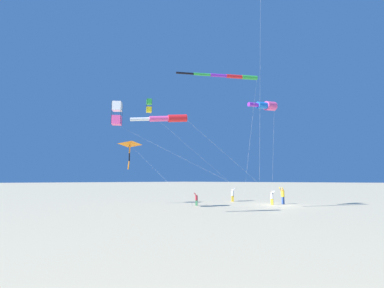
{
  "coord_description": "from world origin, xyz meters",
  "views": [
    {
      "loc": [
        -26.4,
        -12.57,
        2.53
      ],
      "look_at": [
        -9.0,
        3.41,
        5.73
      ],
      "focal_mm": 25.06,
      "sensor_mm": 36.0,
      "label": 1
    }
  ],
  "objects_px": {
    "person_adult_flyer": "(283,195)",
    "person_child_green_jacket": "(272,197)",
    "kite_box_black_fish_shape": "(149,106)",
    "kite_windsock_long_streamer_left": "(168,119)",
    "kite_box_purple_drifting": "(117,113)",
    "kite_windsock_white_trailing": "(266,106)",
    "kite_windsock_orange_high_right": "(230,76)",
    "person_child_grey_jacket": "(233,194)",
    "person_bystander_far": "(196,199)",
    "kite_delta_yellow_midlevel": "(130,144)"
  },
  "relations": [
    {
      "from": "kite_windsock_long_streamer_left",
      "to": "kite_windsock_orange_high_right",
      "type": "relative_size",
      "value": 1.41
    },
    {
      "from": "kite_windsock_long_streamer_left",
      "to": "kite_windsock_orange_high_right",
      "type": "bearing_deg",
      "value": -17.56
    },
    {
      "from": "person_child_green_jacket",
      "to": "person_adult_flyer",
      "type": "bearing_deg",
      "value": -16.69
    },
    {
      "from": "kite_box_black_fish_shape",
      "to": "person_bystander_far",
      "type": "bearing_deg",
      "value": -61.34
    },
    {
      "from": "kite_windsock_orange_high_right",
      "to": "kite_windsock_white_trailing",
      "type": "bearing_deg",
      "value": -12.52
    },
    {
      "from": "person_child_grey_jacket",
      "to": "person_bystander_far",
      "type": "distance_m",
      "value": 6.77
    },
    {
      "from": "kite_delta_yellow_midlevel",
      "to": "kite_windsock_orange_high_right",
      "type": "distance_m",
      "value": 12.95
    },
    {
      "from": "person_adult_flyer",
      "to": "kite_delta_yellow_midlevel",
      "type": "height_order",
      "value": "kite_delta_yellow_midlevel"
    },
    {
      "from": "person_child_green_jacket",
      "to": "kite_windsock_long_streamer_left",
      "type": "xyz_separation_m",
      "value": [
        -13.22,
        1.62,
        6.31
      ]
    },
    {
      "from": "person_child_green_jacket",
      "to": "kite_delta_yellow_midlevel",
      "type": "relative_size",
      "value": 0.2
    },
    {
      "from": "person_bystander_far",
      "to": "kite_box_black_fish_shape",
      "type": "xyz_separation_m",
      "value": [
        -2.56,
        4.68,
        10.0
      ]
    },
    {
      "from": "kite_box_black_fish_shape",
      "to": "kite_windsock_long_streamer_left",
      "type": "bearing_deg",
      "value": -119.68
    },
    {
      "from": "person_bystander_far",
      "to": "kite_windsock_long_streamer_left",
      "type": "xyz_separation_m",
      "value": [
        -7.29,
        -3.62,
        6.43
      ]
    },
    {
      "from": "kite_box_black_fish_shape",
      "to": "kite_windsock_orange_high_right",
      "type": "height_order",
      "value": "kite_windsock_orange_high_right"
    },
    {
      "from": "person_child_grey_jacket",
      "to": "kite_windsock_long_streamer_left",
      "type": "height_order",
      "value": "kite_windsock_long_streamer_left"
    },
    {
      "from": "kite_windsock_white_trailing",
      "to": "kite_box_black_fish_shape",
      "type": "height_order",
      "value": "kite_box_black_fish_shape"
    },
    {
      "from": "person_bystander_far",
      "to": "kite_windsock_white_trailing",
      "type": "distance_m",
      "value": 11.47
    },
    {
      "from": "person_child_grey_jacket",
      "to": "kite_box_black_fish_shape",
      "type": "height_order",
      "value": "kite_box_black_fish_shape"
    },
    {
      "from": "kite_box_purple_drifting",
      "to": "kite_windsock_long_streamer_left",
      "type": "relative_size",
      "value": 0.68
    },
    {
      "from": "kite_windsock_white_trailing",
      "to": "kite_windsock_orange_high_right",
      "type": "bearing_deg",
      "value": 167.48
    },
    {
      "from": "kite_box_black_fish_shape",
      "to": "kite_windsock_orange_high_right",
      "type": "relative_size",
      "value": 0.96
    },
    {
      "from": "kite_windsock_white_trailing",
      "to": "kite_delta_yellow_midlevel",
      "type": "bearing_deg",
      "value": 118.32
    },
    {
      "from": "kite_windsock_long_streamer_left",
      "to": "kite_box_black_fish_shape",
      "type": "height_order",
      "value": "kite_box_black_fish_shape"
    },
    {
      "from": "person_adult_flyer",
      "to": "person_child_green_jacket",
      "type": "bearing_deg",
      "value": 163.31
    },
    {
      "from": "person_adult_flyer",
      "to": "kite_windsock_white_trailing",
      "type": "relative_size",
      "value": 0.18
    },
    {
      "from": "person_adult_flyer",
      "to": "kite_box_black_fish_shape",
      "type": "xyz_separation_m",
      "value": [
        -10.06,
        10.39,
        9.71
      ]
    },
    {
      "from": "person_bystander_far",
      "to": "kite_box_black_fish_shape",
      "type": "height_order",
      "value": "kite_box_black_fish_shape"
    },
    {
      "from": "kite_box_black_fish_shape",
      "to": "kite_windsock_white_trailing",
      "type": "bearing_deg",
      "value": -63.61
    },
    {
      "from": "kite_windsock_white_trailing",
      "to": "kite_windsock_long_streamer_left",
      "type": "relative_size",
      "value": 0.61
    },
    {
      "from": "kite_windsock_long_streamer_left",
      "to": "kite_box_black_fish_shape",
      "type": "distance_m",
      "value": 10.2
    },
    {
      "from": "person_bystander_far",
      "to": "kite_windsock_long_streamer_left",
      "type": "height_order",
      "value": "kite_windsock_long_streamer_left"
    },
    {
      "from": "kite_windsock_long_streamer_left",
      "to": "person_child_grey_jacket",
      "type": "bearing_deg",
      "value": 15.24
    },
    {
      "from": "kite_windsock_orange_high_right",
      "to": "person_adult_flyer",
      "type": "bearing_deg",
      "value": -1.89
    },
    {
      "from": "person_child_green_jacket",
      "to": "kite_windsock_white_trailing",
      "type": "height_order",
      "value": "kite_windsock_white_trailing"
    },
    {
      "from": "kite_windsock_long_streamer_left",
      "to": "person_child_green_jacket",
      "type": "bearing_deg",
      "value": -6.99
    },
    {
      "from": "kite_windsock_long_streamer_left",
      "to": "person_adult_flyer",
      "type": "bearing_deg",
      "value": -8.05
    },
    {
      "from": "person_child_grey_jacket",
      "to": "kite_box_purple_drifting",
      "type": "height_order",
      "value": "kite_box_purple_drifting"
    },
    {
      "from": "kite_box_purple_drifting",
      "to": "kite_windsock_white_trailing",
      "type": "xyz_separation_m",
      "value": [
        10.9,
        -8.8,
        1.3
      ]
    },
    {
      "from": "kite_box_purple_drifting",
      "to": "person_child_grey_jacket",
      "type": "bearing_deg",
      "value": -8.36
    },
    {
      "from": "person_adult_flyer",
      "to": "person_child_green_jacket",
      "type": "relative_size",
      "value": 1.22
    },
    {
      "from": "person_child_grey_jacket",
      "to": "kite_windsock_long_streamer_left",
      "type": "xyz_separation_m",
      "value": [
        -14.05,
        -3.83,
        6.23
      ]
    },
    {
      "from": "person_adult_flyer",
      "to": "kite_windsock_orange_high_right",
      "type": "relative_size",
      "value": 0.15
    },
    {
      "from": "person_adult_flyer",
      "to": "person_child_grey_jacket",
      "type": "bearing_deg",
      "value": 97.07
    },
    {
      "from": "kite_box_purple_drifting",
      "to": "kite_box_black_fish_shape",
      "type": "relative_size",
      "value": 1.0
    },
    {
      "from": "kite_windsock_white_trailing",
      "to": "kite_delta_yellow_midlevel",
      "type": "relative_size",
      "value": 1.41
    },
    {
      "from": "person_adult_flyer",
      "to": "kite_windsock_white_trailing",
      "type": "bearing_deg",
      "value": -171.04
    },
    {
      "from": "person_adult_flyer",
      "to": "person_child_grey_jacket",
      "type": "xyz_separation_m",
      "value": [
        -0.73,
        5.92,
        -0.1
      ]
    },
    {
      "from": "person_adult_flyer",
      "to": "person_child_grey_jacket",
      "type": "height_order",
      "value": "person_adult_flyer"
    },
    {
      "from": "kite_windsock_white_trailing",
      "to": "kite_windsock_orange_high_right",
      "type": "distance_m",
      "value": 5.07
    },
    {
      "from": "person_child_green_jacket",
      "to": "kite_box_black_fish_shape",
      "type": "bearing_deg",
      "value": 130.55
    }
  ]
}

